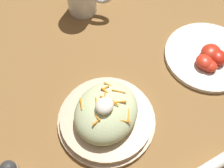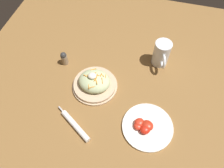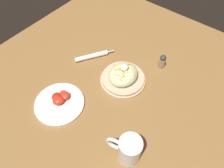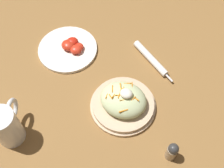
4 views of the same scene
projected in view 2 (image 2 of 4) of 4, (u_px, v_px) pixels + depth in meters
name	position (u px, v px, depth m)	size (l,w,h in m)	color
ground_plane	(112.00, 83.00, 1.04)	(1.43, 1.43, 0.00)	olive
salad_plate	(95.00, 83.00, 1.00)	(0.21, 0.21, 0.10)	#D1B28E
beer_mug	(161.00, 55.00, 1.06)	(0.08, 0.13, 0.13)	white
napkin_roll	(75.00, 125.00, 0.91)	(0.18, 0.13, 0.02)	white
tomato_plate	(146.00, 127.00, 0.90)	(0.22, 0.22, 0.04)	white
salt_shaker	(64.00, 58.00, 1.07)	(0.03, 0.03, 0.08)	gray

